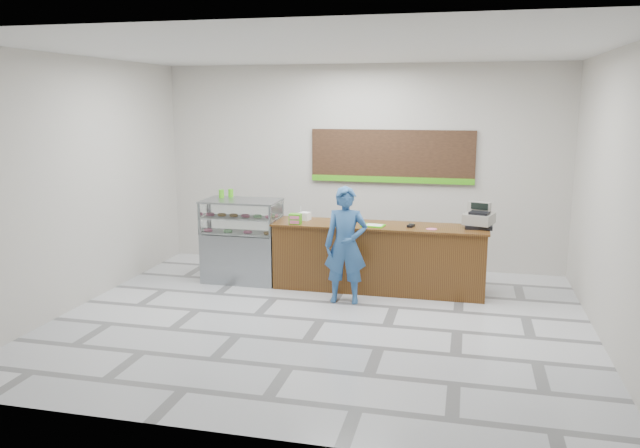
% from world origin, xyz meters
% --- Properties ---
extents(floor, '(7.00, 7.00, 0.00)m').
position_xyz_m(floor, '(0.00, 0.00, 0.00)').
color(floor, silver).
rests_on(floor, ground).
extents(back_wall, '(7.00, 0.00, 7.00)m').
position_xyz_m(back_wall, '(0.00, 3.00, 1.75)').
color(back_wall, beige).
rests_on(back_wall, floor).
extents(ceiling, '(7.00, 7.00, 0.00)m').
position_xyz_m(ceiling, '(0.00, 0.00, 3.50)').
color(ceiling, silver).
rests_on(ceiling, back_wall).
extents(sales_counter, '(3.26, 0.76, 1.03)m').
position_xyz_m(sales_counter, '(0.55, 1.55, 0.52)').
color(sales_counter, brown).
rests_on(sales_counter, floor).
extents(display_case, '(1.22, 0.72, 1.33)m').
position_xyz_m(display_case, '(-1.67, 1.55, 0.68)').
color(display_case, gray).
rests_on(display_case, floor).
extents(menu_board, '(2.80, 0.06, 0.90)m').
position_xyz_m(menu_board, '(0.55, 2.96, 1.93)').
color(menu_board, black).
rests_on(menu_board, back_wall).
extents(cash_register, '(0.50, 0.51, 0.37)m').
position_xyz_m(cash_register, '(2.02, 1.67, 1.17)').
color(cash_register, black).
rests_on(cash_register, sales_counter).
extents(card_terminal, '(0.12, 0.17, 0.04)m').
position_xyz_m(card_terminal, '(1.04, 1.48, 1.05)').
color(card_terminal, black).
rests_on(card_terminal, sales_counter).
extents(serving_tray, '(0.37, 0.29, 0.02)m').
position_xyz_m(serving_tray, '(0.48, 1.42, 1.04)').
color(serving_tray, '#44DD0C').
rests_on(serving_tray, sales_counter).
extents(napkin_box, '(0.17, 0.17, 0.12)m').
position_xyz_m(napkin_box, '(-0.64, 1.65, 1.09)').
color(napkin_box, white).
rests_on(napkin_box, sales_counter).
extents(straw_cup, '(0.08, 0.08, 0.11)m').
position_xyz_m(straw_cup, '(-0.72, 1.66, 1.09)').
color(straw_cup, silver).
rests_on(straw_cup, sales_counter).
extents(promo_box, '(0.18, 0.12, 0.16)m').
position_xyz_m(promo_box, '(-0.70, 1.30, 1.11)').
color(promo_box, '#48B116').
rests_on(promo_box, sales_counter).
extents(donut_decal, '(0.16, 0.16, 0.00)m').
position_xyz_m(donut_decal, '(1.35, 1.39, 1.03)').
color(donut_decal, '#E0628D').
rests_on(donut_decal, sales_counter).
extents(green_cup_left, '(0.08, 0.08, 0.13)m').
position_xyz_m(green_cup_left, '(-2.07, 1.70, 1.40)').
color(green_cup_left, '#48B116').
rests_on(green_cup_left, display_case).
extents(green_cup_right, '(0.08, 0.08, 0.13)m').
position_xyz_m(green_cup_right, '(-1.94, 1.81, 1.40)').
color(green_cup_right, '#48B116').
rests_on(green_cup_right, display_case).
extents(customer, '(0.65, 0.46, 1.69)m').
position_xyz_m(customer, '(0.17, 0.86, 0.85)').
color(customer, '#2C5890').
rests_on(customer, floor).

